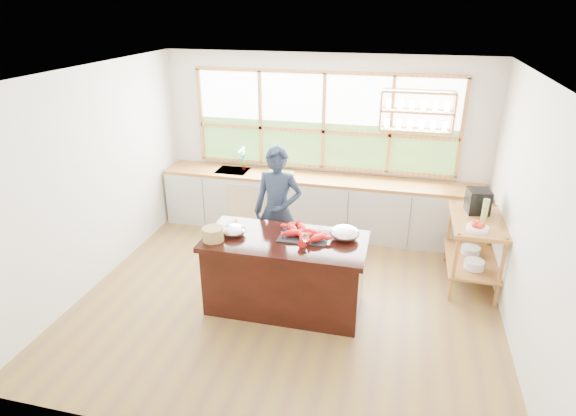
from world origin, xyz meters
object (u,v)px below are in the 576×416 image
(cook, at_px, (278,212))
(wicker_basket, at_px, (213,234))
(island, at_px, (285,273))
(espresso_machine, at_px, (478,201))

(cook, relative_size, wicker_basket, 7.29)
(cook, bearing_deg, island, -70.50)
(island, xyz_separation_m, espresso_machine, (2.19, 1.32, 0.60))
(island, distance_m, espresso_machine, 2.63)
(wicker_basket, bearing_deg, espresso_machine, 27.32)
(wicker_basket, bearing_deg, island, 15.40)
(wicker_basket, bearing_deg, cook, 64.64)
(island, height_order, wicker_basket, wicker_basket)
(island, height_order, cook, cook)
(cook, xyz_separation_m, wicker_basket, (-0.48, -1.02, 0.11))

